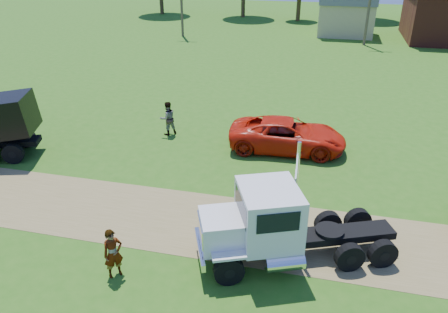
# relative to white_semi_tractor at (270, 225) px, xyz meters

# --- Properties ---
(ground) EXTENTS (140.00, 140.00, 0.00)m
(ground) POSITION_rel_white_semi_tractor_xyz_m (-1.33, 1.50, -1.41)
(ground) COLOR #285B13
(ground) RESTS_ON ground
(dirt_track) EXTENTS (120.00, 4.20, 0.01)m
(dirt_track) POSITION_rel_white_semi_tractor_xyz_m (-1.33, 1.50, -1.40)
(dirt_track) COLOR brown
(dirt_track) RESTS_ON ground
(white_semi_tractor) EXTENTS (6.89, 4.54, 4.13)m
(white_semi_tractor) POSITION_rel_white_semi_tractor_xyz_m (0.00, 0.00, 0.00)
(white_semi_tractor) COLOR black
(white_semi_tractor) RESTS_ON ground
(orange_pickup) EXTENTS (6.11, 3.08, 1.66)m
(orange_pickup) POSITION_rel_white_semi_tractor_xyz_m (-0.38, 8.95, -0.58)
(orange_pickup) COLOR red
(orange_pickup) RESTS_ON ground
(spectator_a) EXTENTS (0.74, 0.75, 1.75)m
(spectator_a) POSITION_rel_white_semi_tractor_xyz_m (-4.76, -1.98, -0.53)
(spectator_a) COLOR #999999
(spectator_a) RESTS_ON ground
(spectator_b) EXTENTS (1.18, 1.16, 1.92)m
(spectator_b) POSITION_rel_white_semi_tractor_xyz_m (-7.11, 9.41, -0.45)
(spectator_b) COLOR #999999
(spectator_b) RESTS_ON ground
(tan_shed) EXTENTS (6.20, 5.40, 4.70)m
(tan_shed) POSITION_rel_white_semi_tractor_xyz_m (2.67, 41.50, 1.01)
(tan_shed) COLOR tan
(tan_shed) RESTS_ON ground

